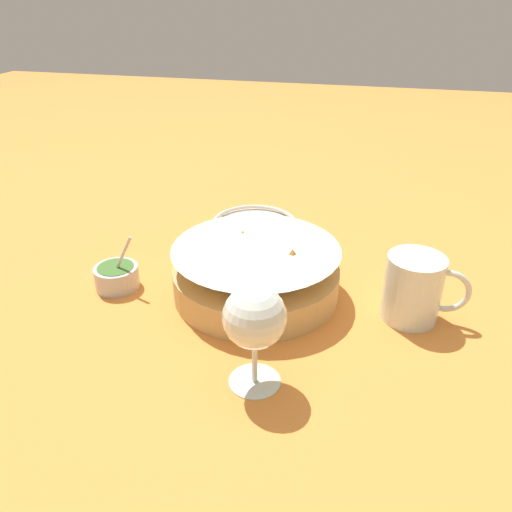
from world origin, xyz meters
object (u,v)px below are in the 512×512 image
at_px(food_basket, 256,274).
at_px(beer_mug, 413,290).
at_px(sauce_cup, 117,276).
at_px(side_plate, 254,224).
at_px(wine_glass, 255,320).

height_order(food_basket, beer_mug, beer_mug).
relative_size(food_basket, beer_mug, 2.14).
relative_size(sauce_cup, beer_mug, 0.79).
distance_m(sauce_cup, side_plate, 0.33).
relative_size(wine_glass, beer_mug, 1.12).
xyz_separation_m(beer_mug, side_plate, (-0.31, 0.25, -0.04)).
xyz_separation_m(sauce_cup, side_plate, (0.16, 0.28, -0.01)).
bearing_deg(sauce_cup, wine_glass, -30.44).
height_order(sauce_cup, wine_glass, wine_glass).
xyz_separation_m(food_basket, wine_glass, (0.05, -0.20, 0.06)).
distance_m(sauce_cup, beer_mug, 0.48).
height_order(wine_glass, side_plate, wine_glass).
height_order(food_basket, wine_glass, wine_glass).
xyz_separation_m(food_basket, beer_mug, (0.24, -0.01, 0.01)).
bearing_deg(sauce_cup, beer_mug, 3.75).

